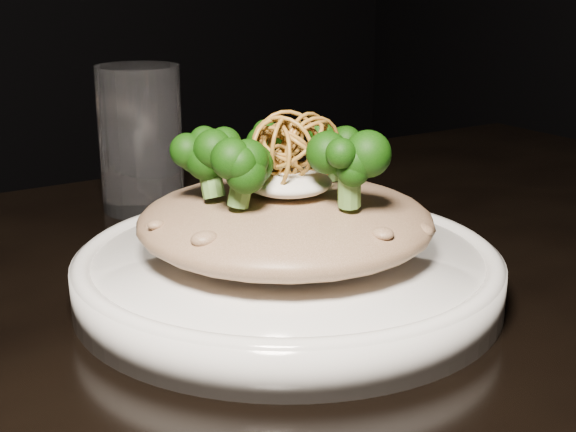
{
  "coord_description": "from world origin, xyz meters",
  "views": [
    {
      "loc": [
        -0.29,
        -0.37,
        0.96
      ],
      "look_at": [
        -0.02,
        0.04,
        0.81
      ],
      "focal_mm": 50.0,
      "sensor_mm": 36.0,
      "label": 1
    }
  ],
  "objects": [
    {
      "name": "table",
      "position": [
        0.0,
        0.0,
        0.67
      ],
      "size": [
        1.1,
        0.8,
        0.75
      ],
      "color": "black",
      "rests_on": "ground"
    },
    {
      "name": "plate",
      "position": [
        -0.02,
        0.04,
        0.76
      ],
      "size": [
        0.28,
        0.28,
        0.03
      ],
      "primitive_type": "cylinder",
      "color": "silver",
      "rests_on": "table"
    },
    {
      "name": "risotto",
      "position": [
        -0.02,
        0.05,
        0.8
      ],
      "size": [
        0.19,
        0.19,
        0.04
      ],
      "primitive_type": "ellipsoid",
      "color": "brown",
      "rests_on": "plate"
    },
    {
      "name": "broccoli",
      "position": [
        -0.03,
        0.04,
        0.85
      ],
      "size": [
        0.14,
        0.14,
        0.05
      ],
      "primitive_type": null,
      "color": "black",
      "rests_on": "risotto"
    },
    {
      "name": "cheese",
      "position": [
        -0.03,
        0.04,
        0.83
      ],
      "size": [
        0.05,
        0.05,
        0.02
      ],
      "primitive_type": "ellipsoid",
      "color": "white",
      "rests_on": "risotto"
    },
    {
      "name": "shallots",
      "position": [
        -0.02,
        0.04,
        0.85
      ],
      "size": [
        0.05,
        0.05,
        0.03
      ],
      "primitive_type": null,
      "color": "brown",
      "rests_on": "cheese"
    },
    {
      "name": "drinking_glass",
      "position": [
        -0.03,
        0.28,
        0.81
      ],
      "size": [
        0.09,
        0.09,
        0.13
      ],
      "primitive_type": "cylinder",
      "rotation": [
        0.0,
        0.0,
        0.25
      ],
      "color": "white",
      "rests_on": "table"
    }
  ]
}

